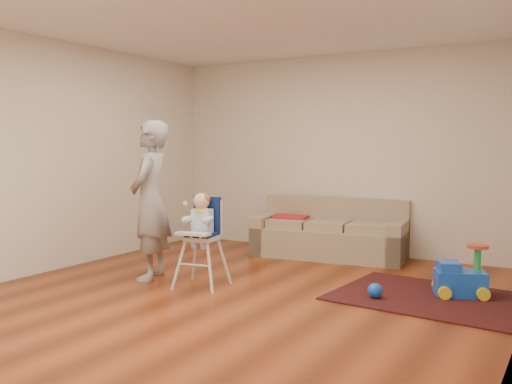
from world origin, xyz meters
The scene contains 9 objects.
ground centered at (0.00, 0.00, 0.00)m, with size 5.50×5.50×0.00m, color #521F0C.
room_envelope centered at (0.00, 0.53, 1.88)m, with size 5.04×5.52×2.72m.
sofa centered at (0.01, 2.30, 0.38)m, with size 2.05×1.03×0.76m.
side_table centered at (-0.75, 2.40, 0.25)m, with size 0.49×0.49×0.49m, color black, non-canonical shape.
area_rug centered at (1.68, 0.92, 0.01)m, with size 1.83×1.37×0.01m, color black.
ride_on_toy centered at (1.89, 1.11, 0.27)m, with size 0.46×0.33×0.51m, color blue, non-canonical shape.
toy_ball centered at (1.20, 0.61, 0.09)m, with size 0.14×0.14×0.14m, color blue.
high_chair centered at (-0.53, 0.18, 0.48)m, with size 0.52×0.52×0.99m.
adult centered at (-1.22, 0.19, 0.87)m, with size 0.64×0.42×1.74m, color gray.
Camera 1 is at (2.90, -4.61, 1.49)m, focal length 40.00 mm.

